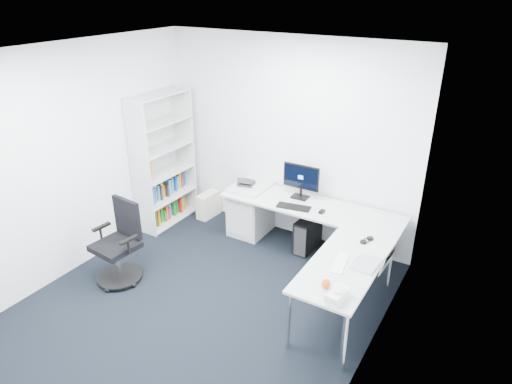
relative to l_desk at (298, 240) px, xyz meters
The scene contains 21 objects.
ground 1.54m from the l_desk, 111.45° to the right, with size 4.20×4.20×0.00m, color black.
ceiling 2.80m from the l_desk, 111.45° to the right, with size 4.20×4.20×0.00m, color white.
wall_back 1.34m from the l_desk, 128.16° to the left, with size 3.60×0.02×2.70m, color white.
wall_left 2.91m from the l_desk, 149.22° to the right, with size 0.02×4.20×2.70m, color white.
wall_right 2.13m from the l_desk, 48.24° to the right, with size 0.02×4.20×2.70m, color white.
l_desk is the anchor object (origin of this frame).
drawer_pedestal 1.02m from the l_desk, 156.62° to the left, with size 0.47×0.59×0.72m, color #B7B9B9.
bookshelf 2.26m from the l_desk, behind, with size 0.37×0.96×1.92m, color silver, non-canonical shape.
task_chair 2.20m from the l_desk, 140.03° to the right, with size 0.56×0.56×0.99m, color black, non-canonical shape.
black_pc_tower 0.40m from the l_desk, 96.01° to the left, with size 0.20×0.46×0.45m, color black.
beige_pc_tower 1.80m from the l_desk, 164.73° to the left, with size 0.18×0.39×0.37m, color beige.
power_strip 0.89m from the l_desk, 48.95° to the left, with size 0.36×0.06×0.04m, color white.
monitor 0.77m from the l_desk, 114.66° to the left, with size 0.49×0.16×0.47m, color black, non-canonical shape.
black_keyboard 0.42m from the l_desk, 134.25° to the left, with size 0.42×0.15×0.02m, color black.
mouse 0.47m from the l_desk, 46.41° to the left, with size 0.06×0.09×0.03m, color black.
desk_phone 1.15m from the l_desk, 158.71° to the left, with size 0.20×0.20×0.14m, color #2A2B2D, non-canonical shape.
laptop 1.28m from the l_desk, 29.88° to the right, with size 0.34×0.33×0.24m, color silver, non-canonical shape.
white_keyboard 1.13m from the l_desk, 41.31° to the right, with size 0.11×0.40×0.01m, color white.
headphones 0.98m from the l_desk, ahead, with size 0.11×0.17×0.04m, color black, non-canonical shape.
orange_fruit 1.48m from the l_desk, 53.96° to the right, with size 0.09×0.09×0.09m, color #DC5813.
tissue_box 1.65m from the l_desk, 51.77° to the right, with size 0.13×0.25×0.09m, color white.
Camera 1 is at (2.61, -3.06, 3.29)m, focal length 32.00 mm.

